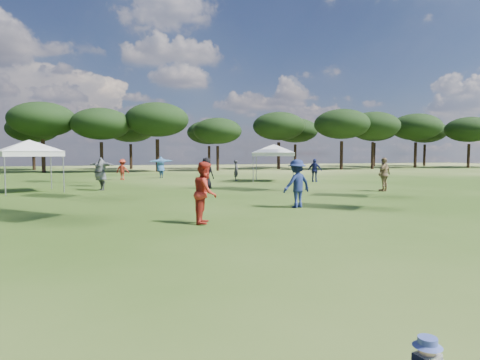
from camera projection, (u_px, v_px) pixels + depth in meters
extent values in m
cylinder|color=black|center=(43.00, 156.00, 42.05)|extent=(0.40, 0.40, 3.46)
ellipsoid|color=black|center=(42.00, 120.00, 41.80)|extent=(6.73, 6.73, 3.63)
cylinder|color=black|center=(102.00, 157.00, 42.73)|extent=(0.37, 0.37, 3.21)
ellipsoid|color=black|center=(101.00, 124.00, 42.50)|extent=(6.24, 6.24, 3.36)
cylinder|color=black|center=(158.00, 156.00, 44.09)|extent=(0.41, 0.41, 3.56)
ellipsoid|color=black|center=(157.00, 120.00, 43.83)|extent=(6.91, 6.91, 3.73)
cylinder|color=black|center=(218.00, 158.00, 46.57)|extent=(0.33, 0.33, 2.88)
ellipsoid|color=black|center=(218.00, 131.00, 46.36)|extent=(5.60, 5.60, 3.02)
cylinder|color=black|center=(279.00, 156.00, 51.59)|extent=(0.39, 0.39, 3.44)
ellipsoid|color=black|center=(279.00, 126.00, 51.35)|extent=(6.69, 6.69, 3.60)
cylinder|color=black|center=(341.00, 155.00, 49.97)|extent=(0.40, 0.40, 3.53)
ellipsoid|color=black|center=(342.00, 124.00, 49.72)|extent=(6.86, 6.86, 3.70)
cylinder|color=black|center=(373.00, 156.00, 51.87)|extent=(0.40, 0.40, 3.47)
ellipsoid|color=black|center=(373.00, 126.00, 51.62)|extent=(6.74, 6.74, 3.63)
cylinder|color=black|center=(415.00, 155.00, 56.40)|extent=(0.41, 0.41, 3.57)
ellipsoid|color=black|center=(416.00, 127.00, 56.15)|extent=(6.94, 6.94, 3.74)
cylinder|color=black|center=(468.00, 156.00, 56.38)|extent=(0.38, 0.38, 3.35)
ellipsoid|color=black|center=(469.00, 130.00, 56.14)|extent=(6.51, 6.51, 3.51)
cylinder|color=black|center=(34.00, 157.00, 48.52)|extent=(0.36, 0.36, 3.11)
ellipsoid|color=black|center=(33.00, 129.00, 48.30)|extent=(6.05, 6.05, 3.26)
cylinder|color=black|center=(131.00, 157.00, 51.27)|extent=(0.37, 0.37, 3.20)
ellipsoid|color=black|center=(130.00, 129.00, 51.04)|extent=(6.21, 6.21, 3.35)
cylinder|color=black|center=(209.00, 157.00, 53.24)|extent=(0.34, 0.34, 2.99)
ellipsoid|color=black|center=(209.00, 132.00, 53.03)|extent=(5.81, 5.81, 3.13)
cylinder|color=black|center=(295.00, 156.00, 57.56)|extent=(0.38, 0.38, 3.31)
ellipsoid|color=black|center=(295.00, 130.00, 57.32)|extent=(6.43, 6.43, 3.47)
cylinder|color=black|center=(374.00, 155.00, 62.13)|extent=(0.42, 0.42, 3.64)
ellipsoid|color=black|center=(375.00, 129.00, 61.87)|extent=(7.06, 7.06, 3.81)
cylinder|color=black|center=(424.00, 155.00, 64.36)|extent=(0.40, 0.40, 3.46)
ellipsoid|color=black|center=(425.00, 131.00, 64.11)|extent=(6.72, 6.72, 3.62)
cylinder|color=gray|center=(5.00, 174.00, 18.84)|extent=(0.06, 0.06, 2.02)
cylinder|color=gray|center=(64.00, 173.00, 20.45)|extent=(0.06, 0.06, 2.02)
cylinder|color=gray|center=(51.00, 171.00, 22.50)|extent=(0.06, 0.06, 2.02)
cube|color=silver|center=(29.00, 154.00, 20.61)|extent=(3.56, 3.56, 0.25)
pyramid|color=silver|center=(29.00, 140.00, 20.56)|extent=(5.31, 5.31, 0.60)
cylinder|color=gray|center=(253.00, 168.00, 27.79)|extent=(0.06, 0.06, 1.99)
cylinder|color=gray|center=(293.00, 168.00, 27.45)|extent=(0.06, 0.06, 1.99)
cylinder|color=gray|center=(256.00, 167.00, 30.53)|extent=(0.06, 0.06, 1.99)
cylinder|color=gray|center=(293.00, 167.00, 30.20)|extent=(0.06, 0.06, 1.99)
cube|color=silver|center=(274.00, 154.00, 28.93)|extent=(3.90, 3.90, 0.25)
pyramid|color=silver|center=(274.00, 144.00, 28.88)|extent=(5.42, 5.42, 0.60)
cylinder|color=white|center=(431.00, 359.00, 3.37)|extent=(0.10, 0.21, 0.13)
sphere|color=#E0B293|center=(427.00, 349.00, 3.25)|extent=(0.14, 0.14, 0.14)
cone|color=#5666C9|center=(427.00, 345.00, 3.25)|extent=(0.24, 0.24, 0.02)
cylinder|color=#5666C9|center=(428.00, 341.00, 3.25)|extent=(0.15, 0.15, 0.06)
imported|color=olive|center=(384.00, 174.00, 21.10)|extent=(1.13, 0.81, 1.78)
imported|color=#AB2D1C|center=(123.00, 170.00, 30.11)|extent=(1.17, 1.01, 1.57)
imported|color=navy|center=(297.00, 184.00, 14.69)|extent=(1.27, 0.91, 1.77)
imported|color=#2A5180|center=(161.00, 167.00, 32.58)|extent=(2.23, 1.41, 1.77)
imported|color=#AD291C|center=(205.00, 193.00, 11.36)|extent=(0.92, 1.03, 1.76)
imported|color=navy|center=(315.00, 170.00, 28.03)|extent=(0.98, 0.94, 1.64)
imported|color=black|center=(206.00, 173.00, 22.69)|extent=(1.01, 1.01, 1.77)
imported|color=#48494D|center=(101.00, 174.00, 21.63)|extent=(1.71, 2.15, 1.78)
imported|color=#323238|center=(236.00, 170.00, 29.49)|extent=(0.52, 0.64, 1.52)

